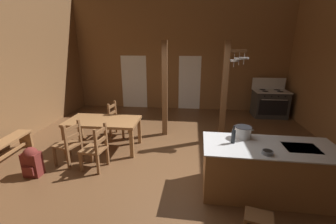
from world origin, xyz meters
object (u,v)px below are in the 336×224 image
(step_stool, at_px, (258,223))
(backpack, at_px, (32,161))
(stockpot_on_counter, at_px, (243,132))
(bottle_tall_on_counter, at_px, (233,136))
(kitchen_island, at_px, (267,170))
(ladderback_chair_by_post, at_px, (117,120))
(ladderback_chair_near_window, at_px, (96,148))
(bench_along_left_wall, at_px, (6,146))
(mixing_bowl_on_counter, at_px, (267,152))
(ladderback_chair_at_table_end, at_px, (69,144))
(stove_range, at_px, (269,103))
(dining_table, at_px, (103,123))

(step_stool, bearing_deg, backpack, 165.95)
(stockpot_on_counter, distance_m, bottle_tall_on_counter, 0.32)
(kitchen_island, distance_m, ladderback_chair_by_post, 3.99)
(ladderback_chair_near_window, distance_m, bench_along_left_wall, 2.17)
(stockpot_on_counter, xyz_separation_m, mixing_bowl_on_counter, (0.24, -0.60, -0.07))
(backpack, distance_m, stockpot_on_counter, 4.02)
(ladderback_chair_at_table_end, height_order, bench_along_left_wall, ladderback_chair_at_table_end)
(stove_range, relative_size, ladderback_chair_near_window, 1.39)
(ladderback_chair_near_window, height_order, ladderback_chair_at_table_end, same)
(backpack, bearing_deg, ladderback_chair_at_table_end, 46.20)
(stove_range, relative_size, step_stool, 3.15)
(stove_range, relative_size, ladderback_chair_at_table_end, 1.39)
(ladderback_chair_by_post, bearing_deg, step_stool, -46.47)
(ladderback_chair_at_table_end, relative_size, backpack, 1.59)
(ladderback_chair_by_post, distance_m, ladderback_chair_at_table_end, 1.70)
(stockpot_on_counter, bearing_deg, ladderback_chair_at_table_end, 175.50)
(ladderback_chair_by_post, xyz_separation_m, ladderback_chair_at_table_end, (-0.51, -1.62, 0.00))
(ladderback_chair_at_table_end, xyz_separation_m, bottle_tall_on_counter, (3.25, -0.52, 0.55))
(stove_range, relative_size, bottle_tall_on_counter, 4.28)
(stove_range, relative_size, backpack, 2.21)
(step_stool, distance_m, backpack, 4.10)
(bottle_tall_on_counter, bearing_deg, step_stool, -77.12)
(dining_table, bearing_deg, stove_range, 32.46)
(stove_range, xyz_separation_m, backpack, (-5.78, -4.38, -0.17))
(kitchen_island, relative_size, bench_along_left_wall, 1.61)
(bench_along_left_wall, xyz_separation_m, bottle_tall_on_counter, (4.76, -0.55, 0.70))
(kitchen_island, xyz_separation_m, ladderback_chair_by_post, (-3.34, 2.19, 0.01))
(stove_range, bearing_deg, mixing_bowl_on_counter, -108.51)
(step_stool, height_order, backpack, backpack)
(stove_range, height_order, dining_table, stove_range)
(ladderback_chair_by_post, height_order, stockpot_on_counter, stockpot_on_counter)
(stockpot_on_counter, height_order, mixing_bowl_on_counter, stockpot_on_counter)
(step_stool, relative_size, bench_along_left_wall, 0.31)
(ladderback_chair_near_window, height_order, bottle_tall_on_counter, bottle_tall_on_counter)
(ladderback_chair_near_window, xyz_separation_m, backpack, (-1.14, -0.38, -0.14))
(backpack, height_order, stockpot_on_counter, stockpot_on_counter)
(ladderback_chair_at_table_end, xyz_separation_m, bench_along_left_wall, (-1.51, 0.03, -0.15))
(backpack, bearing_deg, stove_range, 37.14)
(stove_range, distance_m, backpack, 7.26)
(ladderback_chair_at_table_end, relative_size, bench_along_left_wall, 0.70)
(ladderback_chair_by_post, xyz_separation_m, bench_along_left_wall, (-2.01, -1.59, -0.15))
(dining_table, height_order, ladderback_chair_by_post, ladderback_chair_by_post)
(ladderback_chair_by_post, distance_m, bottle_tall_on_counter, 3.52)
(step_stool, height_order, bottle_tall_on_counter, bottle_tall_on_counter)
(step_stool, height_order, ladderback_chair_at_table_end, ladderback_chair_at_table_end)
(backpack, distance_m, bottle_tall_on_counter, 3.81)
(step_stool, height_order, ladderback_chair_near_window, ladderback_chair_near_window)
(stockpot_on_counter, bearing_deg, ladderback_chair_by_post, 147.37)
(step_stool, xyz_separation_m, ladderback_chair_near_window, (-2.83, 1.37, 0.27))
(step_stool, height_order, mixing_bowl_on_counter, mixing_bowl_on_counter)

